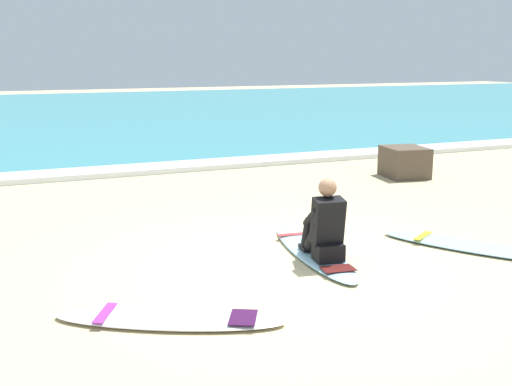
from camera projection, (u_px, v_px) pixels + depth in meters
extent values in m
plane|color=#CCB584|center=(289.00, 266.00, 7.42)|extent=(80.00, 80.00, 0.00)
cube|color=teal|center=(61.00, 114.00, 25.69)|extent=(80.00, 28.00, 0.10)
cube|color=white|center=(146.00, 169.00, 13.41)|extent=(80.00, 0.90, 0.11)
ellipsoid|color=#9ED1E5|center=(313.00, 252.00, 7.86)|extent=(0.85, 2.47, 0.07)
cube|color=red|center=(295.00, 234.00, 8.49)|extent=(0.49, 0.16, 0.01)
cube|color=#4A1311|center=(338.00, 268.00, 7.12)|extent=(0.39, 0.29, 0.01)
cube|color=black|center=(328.00, 252.00, 7.38)|extent=(0.35, 0.30, 0.20)
cylinder|color=black|center=(315.00, 236.00, 7.50)|extent=(0.21, 0.42, 0.43)
cylinder|color=black|center=(307.00, 234.00, 7.69)|extent=(0.16, 0.27, 0.42)
cube|color=black|center=(305.00, 248.00, 7.80)|extent=(0.13, 0.23, 0.05)
cylinder|color=black|center=(331.00, 234.00, 7.55)|extent=(0.21, 0.42, 0.43)
cylinder|color=black|center=(326.00, 232.00, 7.75)|extent=(0.16, 0.27, 0.42)
cube|color=black|center=(323.00, 246.00, 7.86)|extent=(0.13, 0.23, 0.05)
cube|color=black|center=(328.00, 221.00, 7.34)|extent=(0.38, 0.34, 0.57)
sphere|color=#A37556|center=(328.00, 187.00, 7.29)|extent=(0.21, 0.21, 0.21)
cylinder|color=black|center=(312.00, 217.00, 7.44)|extent=(0.15, 0.40, 0.31)
cylinder|color=black|center=(334.00, 215.00, 7.51)|extent=(0.15, 0.40, 0.31)
ellipsoid|color=white|center=(169.00, 319.00, 5.86)|extent=(2.11, 1.46, 0.07)
cube|color=purple|center=(105.00, 313.00, 5.90)|extent=(0.31, 0.47, 0.01)
cube|color=#351037|center=(243.00, 317.00, 5.80)|extent=(0.38, 0.43, 0.01)
ellipsoid|color=#9ED1E5|center=(474.00, 247.00, 8.06)|extent=(1.70, 2.30, 0.07)
cube|color=gold|center=(423.00, 236.00, 8.42)|extent=(0.46, 0.34, 0.01)
cube|color=brown|center=(405.00, 162.00, 12.78)|extent=(0.89, 0.98, 0.60)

